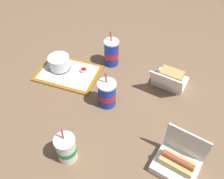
{
  "coord_description": "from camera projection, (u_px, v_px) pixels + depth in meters",
  "views": [
    {
      "loc": [
        -0.39,
        0.82,
        1.04
      ],
      "look_at": [
        -0.02,
        -0.04,
        0.05
      ],
      "focal_mm": 40.0,
      "sensor_mm": 36.0,
      "label": 1
    }
  ],
  "objects": [
    {
      "name": "ground_plane",
      "position": [
        105.0,
        99.0,
        1.38
      ],
      "size": [
        3.2,
        3.2,
        0.0
      ],
      "primitive_type": "plane",
      "color": "brown"
    },
    {
      "name": "food_tray",
      "position": [
        68.0,
        73.0,
        1.51
      ],
      "size": [
        0.39,
        0.28,
        0.01
      ],
      "color": "#A56619",
      "rests_on": "ground_plane"
    },
    {
      "name": "cake_container",
      "position": [
        59.0,
        63.0,
        1.51
      ],
      "size": [
        0.13,
        0.13,
        0.08
      ],
      "color": "black",
      "rests_on": "food_tray"
    },
    {
      "name": "ketchup_cup",
      "position": [
        84.0,
        70.0,
        1.5
      ],
      "size": [
        0.04,
        0.04,
        0.02
      ],
      "color": "white",
      "rests_on": "food_tray"
    },
    {
      "name": "napkin_stack",
      "position": [
        81.0,
        71.0,
        1.51
      ],
      "size": [
        0.11,
        0.11,
        0.0
      ],
      "primitive_type": "cube",
      "rotation": [
        0.0,
        0.0,
        -0.15
      ],
      "color": "white",
      "rests_on": "food_tray"
    },
    {
      "name": "plastic_fork",
      "position": [
        80.0,
        81.0,
        1.46
      ],
      "size": [
        0.11,
        0.02,
        0.0
      ],
      "primitive_type": "cube",
      "rotation": [
        0.0,
        0.0,
        -0.07
      ],
      "color": "white",
      "rests_on": "food_tray"
    },
    {
      "name": "clamshell_hotdog_front",
      "position": [
        177.0,
        163.0,
        1.08
      ],
      "size": [
        0.21,
        0.19,
        0.19
      ],
      "color": "white",
      "rests_on": "ground_plane"
    },
    {
      "name": "clamshell_sandwich_corner",
      "position": [
        170.0,
        79.0,
        1.43
      ],
      "size": [
        0.2,
        0.21,
        0.16
      ],
      "color": "white",
      "rests_on": "ground_plane"
    },
    {
      "name": "soda_cup_right",
      "position": [
        66.0,
        149.0,
        1.09
      ],
      "size": [
        0.09,
        0.09,
        0.2
      ],
      "color": "white",
      "rests_on": "ground_plane"
    },
    {
      "name": "soda_cup_corner",
      "position": [
        107.0,
        94.0,
        1.3
      ],
      "size": [
        0.1,
        0.1,
        0.21
      ],
      "color": "#1938B7",
      "rests_on": "ground_plane"
    },
    {
      "name": "soda_cup_left",
      "position": [
        111.0,
        53.0,
        1.52
      ],
      "size": [
        0.09,
        0.09,
        0.23
      ],
      "color": "#1938B7",
      "rests_on": "ground_plane"
    }
  ]
}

